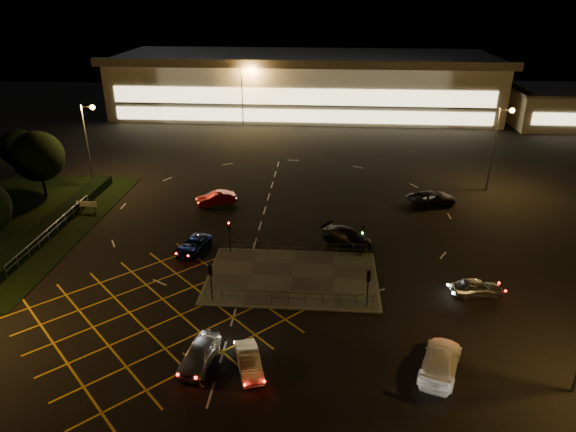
# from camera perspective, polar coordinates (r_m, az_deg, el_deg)

# --- Properties ---
(ground) EXTENTS (180.00, 180.00, 0.00)m
(ground) POSITION_cam_1_polar(r_m,az_deg,el_deg) (45.70, -1.88, -5.48)
(ground) COLOR black
(ground) RESTS_ON ground
(pedestrian_island) EXTENTS (14.00, 9.00, 0.12)m
(pedestrian_island) POSITION_cam_1_polar(r_m,az_deg,el_deg) (43.79, 0.46, -6.80)
(pedestrian_island) COLOR #4C4944
(pedestrian_island) RESTS_ON ground
(grass_verge) EXTENTS (18.00, 30.00, 0.08)m
(grass_verge) POSITION_cam_1_polar(r_m,az_deg,el_deg) (60.25, -28.73, -0.95)
(grass_verge) COLOR black
(grass_verge) RESTS_ON ground
(hedge) EXTENTS (2.00, 26.00, 1.00)m
(hedge) POSITION_cam_1_polar(r_m,az_deg,el_deg) (57.53, -24.63, -0.73)
(hedge) COLOR black
(hedge) RESTS_ON ground
(supermarket) EXTENTS (72.00, 26.50, 10.50)m
(supermarket) POSITION_cam_1_polar(r_m,az_deg,el_deg) (102.95, 1.83, 14.55)
(supermarket) COLOR beige
(supermarket) RESTS_ON ground
(retail_unit_a) EXTENTS (18.80, 14.80, 6.35)m
(retail_unit_a) POSITION_cam_1_polar(r_m,az_deg,el_deg) (104.05, 28.28, 10.67)
(retail_unit_a) COLOR beige
(retail_unit_a) RESTS_ON ground
(streetlight_nw) EXTENTS (1.78, 0.56, 10.03)m
(streetlight_nw) POSITION_cam_1_polar(r_m,az_deg,el_deg) (65.91, -21.26, 8.49)
(streetlight_nw) COLOR slate
(streetlight_nw) RESTS_ON ground
(streetlight_ne) EXTENTS (1.78, 0.56, 10.03)m
(streetlight_ne) POSITION_cam_1_polar(r_m,az_deg,el_deg) (64.72, 22.36, 8.05)
(streetlight_ne) COLOR slate
(streetlight_ne) RESTS_ON ground
(streetlight_far_left) EXTENTS (1.78, 0.56, 10.03)m
(streetlight_far_left) POSITION_cam_1_polar(r_m,az_deg,el_deg) (90.00, -4.86, 13.88)
(streetlight_far_left) COLOR slate
(streetlight_far_left) RESTS_ON ground
(streetlight_far_right) EXTENTS (1.78, 0.56, 10.03)m
(streetlight_far_right) POSITION_cam_1_polar(r_m,az_deg,el_deg) (94.50, 20.75, 12.94)
(streetlight_far_right) COLOR slate
(streetlight_far_right) RESTS_ON ground
(signal_sw) EXTENTS (0.28, 0.30, 3.15)m
(signal_sw) POSITION_cam_1_polar(r_m,az_deg,el_deg) (40.02, -8.59, -6.51)
(signal_sw) COLOR black
(signal_sw) RESTS_ON pedestrian_island
(signal_se) EXTENTS (0.28, 0.30, 3.15)m
(signal_se) POSITION_cam_1_polar(r_m,az_deg,el_deg) (39.27, 8.90, -7.18)
(signal_se) COLOR black
(signal_se) RESTS_ON pedestrian_island
(signal_nw) EXTENTS (0.28, 0.30, 3.15)m
(signal_nw) POSITION_cam_1_polar(r_m,az_deg,el_deg) (46.90, -6.53, -1.54)
(signal_nw) COLOR black
(signal_nw) RESTS_ON pedestrian_island
(signal_ne) EXTENTS (0.28, 0.30, 3.15)m
(signal_ne) POSITION_cam_1_polar(r_m,az_deg,el_deg) (46.26, 8.25, -2.03)
(signal_ne) COLOR black
(signal_ne) RESTS_ON pedestrian_island
(tree_c) EXTENTS (5.76, 5.76, 7.84)m
(tree_c) POSITION_cam_1_polar(r_m,az_deg,el_deg) (64.99, -26.02, 5.97)
(tree_c) COLOR black
(tree_c) RESTS_ON ground
(tree_d) EXTENTS (4.68, 4.68, 6.37)m
(tree_d) POSITION_cam_1_polar(r_m,az_deg,el_deg) (73.21, -27.78, 6.71)
(tree_d) COLOR black
(tree_d) RESTS_ON ground
(car_near_silver) EXTENTS (2.43, 4.66, 1.51)m
(car_near_silver) POSITION_cam_1_polar(r_m,az_deg,el_deg) (35.05, -9.82, -14.83)
(car_near_silver) COLOR silver
(car_near_silver) RESTS_ON ground
(car_queue_white) EXTENTS (2.50, 4.14, 1.29)m
(car_queue_white) POSITION_cam_1_polar(r_m,az_deg,el_deg) (34.27, -4.37, -15.80)
(car_queue_white) COLOR white
(car_queue_white) RESTS_ON ground
(car_left_blue) EXTENTS (3.05, 4.80, 1.23)m
(car_left_blue) POSITION_cam_1_polar(r_m,az_deg,el_deg) (48.51, -10.49, -3.20)
(car_left_blue) COLOR #0C184B
(car_left_blue) RESTS_ON ground
(car_far_dkgrey) EXTENTS (5.49, 4.70, 1.51)m
(car_far_dkgrey) POSITION_cam_1_polar(r_m,az_deg,el_deg) (49.27, 6.60, -2.30)
(car_far_dkgrey) COLOR black
(car_far_dkgrey) RESTS_ON ground
(car_right_silver) EXTENTS (4.28, 2.15, 1.40)m
(car_right_silver) POSITION_cam_1_polar(r_m,az_deg,el_deg) (43.84, 20.21, -7.47)
(car_right_silver) COLOR #9DA0A4
(car_right_silver) RESTS_ON ground
(car_circ_red) EXTENTS (4.65, 3.16, 1.45)m
(car_circ_red) POSITION_cam_1_polar(r_m,az_deg,el_deg) (58.42, -7.98, 1.97)
(car_circ_red) COLOR maroon
(car_circ_red) RESTS_ON ground
(car_east_grey) EXTENTS (6.19, 4.27, 1.57)m
(car_east_grey) POSITION_cam_1_polar(r_m,az_deg,el_deg) (59.88, 15.66, 1.90)
(car_east_grey) COLOR black
(car_east_grey) RESTS_ON ground
(car_approach_white) EXTENTS (3.93, 5.85, 1.57)m
(car_approach_white) POSITION_cam_1_polar(r_m,az_deg,el_deg) (35.32, 16.60, -15.21)
(car_approach_white) COLOR white
(car_approach_white) RESTS_ON ground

